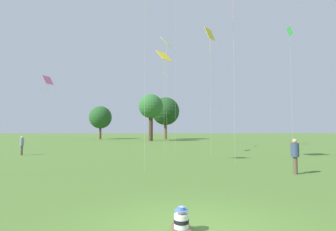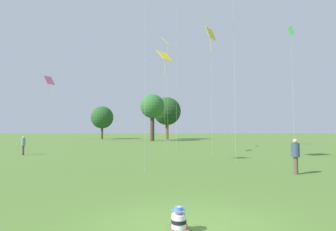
# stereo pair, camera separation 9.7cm
# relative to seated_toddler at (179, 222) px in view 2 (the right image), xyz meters

# --- Properties ---
(seated_toddler) EXTENTS (0.41, 0.51, 0.56)m
(seated_toddler) POSITION_rel_seated_toddler_xyz_m (0.00, 0.00, 0.00)
(seated_toddler) COLOR brown
(seated_toddler) RESTS_ON ground
(person_standing_0) EXTENTS (0.42, 0.42, 1.74)m
(person_standing_0) POSITION_rel_seated_toddler_xyz_m (6.47, 6.91, 0.81)
(person_standing_0) COLOR brown
(person_standing_0) RESTS_ON ground
(person_standing_1) EXTENTS (0.39, 0.39, 1.63)m
(person_standing_1) POSITION_rel_seated_toddler_xyz_m (-11.76, 17.66, 0.76)
(person_standing_1) COLOR brown
(person_standing_1) RESTS_ON ground
(kite_1) EXTENTS (1.12, 1.17, 11.13)m
(kite_1) POSITION_rel_seated_toddler_xyz_m (4.47, 16.56, 10.12)
(kite_1) COLOR yellow
(kite_1) RESTS_ON ground
(kite_4) EXTENTS (1.55, 1.55, 9.25)m
(kite_4) POSITION_rel_seated_toddler_xyz_m (0.47, 17.33, 8.39)
(kite_4) COLOR yellow
(kite_4) RESTS_ON ground
(kite_5) EXTENTS (0.37, 0.84, 12.35)m
(kite_5) POSITION_rel_seated_toddler_xyz_m (13.08, 18.99, 11.14)
(kite_5) COLOR green
(kite_5) RESTS_ON ground
(kite_7) EXTENTS (0.86, 1.06, 7.34)m
(kite_7) POSITION_rel_seated_toddler_xyz_m (-10.55, 19.84, 6.54)
(kite_7) COLOR pink
(kite_7) RESTS_ON ground
(kite_9) EXTENTS (1.48, 1.67, 12.26)m
(kite_9) POSITION_rel_seated_toddler_xyz_m (1.03, 22.65, 11.32)
(kite_9) COLOR yellow
(kite_9) RESTS_ON ground
(distant_tree_0) EXTENTS (6.19, 6.19, 9.38)m
(distant_tree_0) POSITION_rel_seated_toddler_xyz_m (2.52, 52.39, 6.02)
(distant_tree_0) COLOR brown
(distant_tree_0) RESTS_ON ground
(distant_tree_1) EXTENTS (4.67, 4.67, 9.05)m
(distant_tree_1) POSITION_rel_seated_toddler_xyz_m (-0.73, 44.79, 6.36)
(distant_tree_1) COLOR #473323
(distant_tree_1) RESTS_ON ground
(distant_tree_2) EXTENTS (5.14, 5.14, 7.57)m
(distant_tree_2) POSITION_rel_seated_toddler_xyz_m (-12.32, 55.36, 4.76)
(distant_tree_2) COLOR brown
(distant_tree_2) RESTS_ON ground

